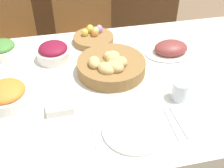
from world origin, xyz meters
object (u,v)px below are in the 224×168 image
Objects in this scene: carrot_bowl at (7,95)px; butter_dish at (60,108)px; fork at (95,136)px; drinking_cup at (180,91)px; egg_basket at (93,38)px; ham_platter at (171,49)px; spoon at (179,122)px; dinner_plate at (134,129)px; bread_basket at (111,66)px; green_salad_bowl at (2,49)px; beet_salad_bowl at (53,52)px; chair_far_center at (86,34)px; chair_far_left at (6,43)px; knife at (172,124)px.

carrot_bowl is 0.22m from butter_dish.
fork is 0.39m from drinking_cup.
egg_basket reaches higher than ham_platter.
spoon is at bearing -20.12° from butter_dish.
drinking_cup reaches higher than dinner_plate.
butter_dish is (0.20, -0.10, -0.02)m from carrot_bowl.
egg_basket is at bearing 96.29° from bread_basket.
green_salad_bowl reaches higher than butter_dish.
green_salad_bowl is 0.36m from carrot_bowl.
green_salad_bowl is at bearing 161.34° from beet_salad_bowl.
drinking_cup is at bearing -33.65° from green_salad_bowl.
drinking_cup is at bearing -39.82° from beet_salad_bowl.
bread_basket is (0.02, -0.79, 0.26)m from chair_far_center.
ham_platter is at bearing -28.82° from egg_basket.
chair_far_center is at bearing -0.67° from chair_far_left.
ham_platter is 0.84m from green_salad_bowl.
spoon is 0.15m from drinking_cup.
drinking_cup is at bearing -3.19° from butter_dish.
chair_far_left is 1.07m from butter_dish.
carrot_bowl reaches higher than green_salad_bowl.
beet_salad_bowl is 0.59m from dinner_plate.
chair_far_center is 9.65× the size of butter_dish.
chair_far_left is at bearing 179.76° from chair_far_center.
chair_far_left is 1.33m from drinking_cup.
drinking_cup is at bearing 59.25° from knife.
chair_far_center is 0.56m from chair_far_left.
carrot_bowl is 0.75× the size of dinner_plate.
bread_basket is at bearing -27.07° from green_salad_bowl.
egg_basket is 0.66m from dinner_plate.
chair_far_left is at bearing 117.81° from beet_salad_bowl.
dinner_plate is at bearing -64.34° from beet_salad_bowl.
butter_dish is (-0.57, -0.30, -0.01)m from ham_platter.
ham_platter is (0.33, 0.10, -0.01)m from bread_basket.
bread_basket is 0.32m from butter_dish.
green_salad_bowl is (-0.82, 0.16, 0.01)m from ham_platter.
butter_dish is (0.25, -0.46, -0.02)m from green_salad_bowl.
drinking_cup is (0.68, -0.12, -0.00)m from carrot_bowl.
spoon is at bearing -42.31° from green_salad_bowl.
chair_far_left is 3.94× the size of ham_platter.
bread_basket is 3.87× the size of drinking_cup.
drinking_cup is (0.08, 0.13, 0.04)m from knife.
fork is at bearing -178.25° from knife.
green_salad_bowl reaches higher than dinner_plate.
bread_basket is at bearing -83.71° from egg_basket.
beet_salad_bowl is (-0.57, 0.07, 0.02)m from ham_platter.
egg_basket reaches higher than knife.
egg_basket is 0.59m from drinking_cup.
spoon is (0.17, 0.00, -0.00)m from dinner_plate.
bread_basket is 0.30m from beet_salad_bowl.
dinner_plate is at bearing -124.80° from ham_platter.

